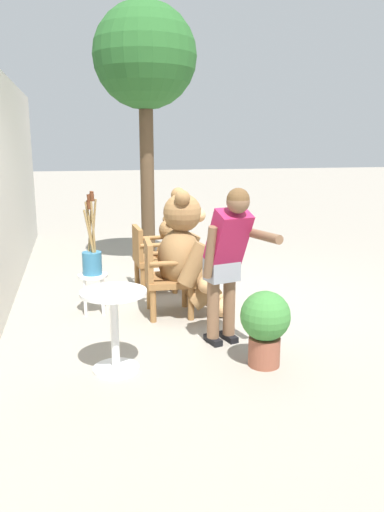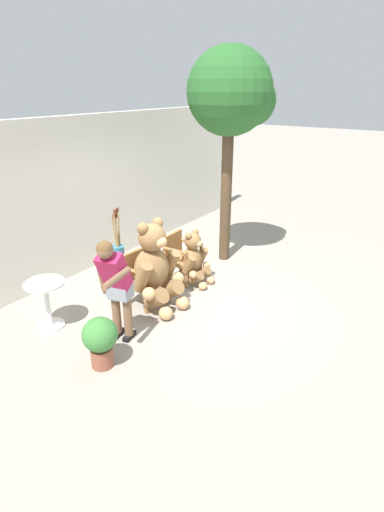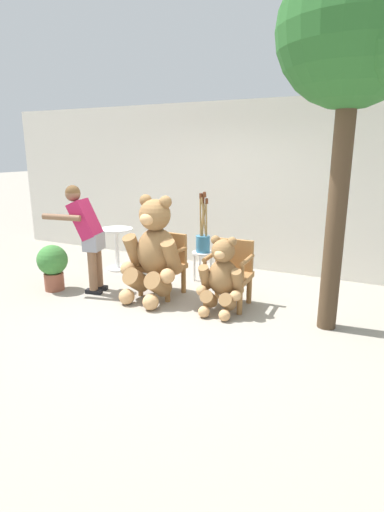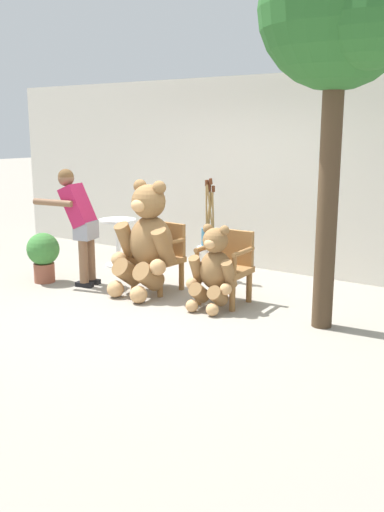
% 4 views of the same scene
% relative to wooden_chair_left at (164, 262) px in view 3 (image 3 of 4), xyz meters
% --- Properties ---
extents(ground_plane, '(60.00, 60.00, 0.00)m').
position_rel_wooden_chair_left_xyz_m(ground_plane, '(0.50, -0.58, -0.46)').
color(ground_plane, gray).
extents(back_wall, '(10.00, 0.16, 2.80)m').
position_rel_wooden_chair_left_xyz_m(back_wall, '(0.50, 1.82, 0.94)').
color(back_wall, silver).
rests_on(back_wall, ground).
extents(wooden_chair_left, '(0.59, 0.56, 0.86)m').
position_rel_wooden_chair_left_xyz_m(wooden_chair_left, '(0.00, 0.00, 0.00)').
color(wooden_chair_left, olive).
rests_on(wooden_chair_left, ground).
extents(wooden_chair_right, '(0.58, 0.54, 0.86)m').
position_rel_wooden_chair_left_xyz_m(wooden_chair_right, '(1.00, 0.00, 0.00)').
color(wooden_chair_right, olive).
rests_on(wooden_chair_right, ground).
extents(teddy_bear_large, '(0.86, 0.83, 1.44)m').
position_rel_wooden_chair_left_xyz_m(teddy_bear_large, '(-0.01, -0.26, 0.24)').
color(teddy_bear_large, olive).
rests_on(teddy_bear_large, ground).
extents(teddy_bear_small, '(0.59, 0.56, 0.98)m').
position_rel_wooden_chair_left_xyz_m(teddy_bear_small, '(1.01, -0.29, 0.02)').
color(teddy_bear_small, olive).
rests_on(teddy_bear_small, ground).
extents(person_visitor, '(0.74, 0.60, 1.54)m').
position_rel_wooden_chair_left_xyz_m(person_visitor, '(-1.02, -0.43, 0.45)').
color(person_visitor, black).
rests_on(person_visitor, ground).
extents(white_stool, '(0.34, 0.34, 0.46)m').
position_rel_wooden_chair_left_xyz_m(white_stool, '(0.24, 0.78, -0.11)').
color(white_stool, white).
rests_on(white_stool, ground).
extents(brush_bucket, '(0.22, 0.22, 0.95)m').
position_rel_wooden_chair_left_xyz_m(brush_bucket, '(0.25, 0.78, 0.22)').
color(brush_bucket, teal).
rests_on(brush_bucket, white_stool).
extents(round_side_table, '(0.56, 0.56, 0.72)m').
position_rel_wooden_chair_left_xyz_m(round_side_table, '(-1.33, 0.66, -0.01)').
color(round_side_table, white).
rests_on(round_side_table, ground).
extents(patio_tree, '(1.59, 1.52, 3.92)m').
position_rel_wooden_chair_left_xyz_m(patio_tree, '(2.35, -0.20, 2.62)').
color(patio_tree, '#473523').
rests_on(patio_tree, ground).
extents(potted_plant, '(0.44, 0.44, 0.68)m').
position_rel_wooden_chair_left_xyz_m(potted_plant, '(-1.53, -0.62, -0.07)').
color(potted_plant, brown).
rests_on(potted_plant, ground).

